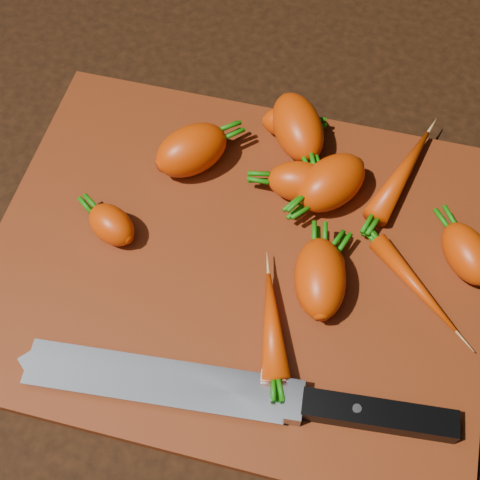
# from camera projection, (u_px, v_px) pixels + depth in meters

# --- Properties ---
(ground) EXTENTS (2.00, 2.00, 0.01)m
(ground) POSITION_uv_depth(u_px,v_px,m) (238.00, 265.00, 0.69)
(ground) COLOR black
(cutting_board) EXTENTS (0.50, 0.40, 0.01)m
(cutting_board) POSITION_uv_depth(u_px,v_px,m) (238.00, 260.00, 0.68)
(cutting_board) COLOR #571D07
(cutting_board) RESTS_ON ground
(carrot_0) EXTENTS (0.09, 0.09, 0.05)m
(carrot_0) POSITION_uv_depth(u_px,v_px,m) (192.00, 150.00, 0.71)
(carrot_0) COLOR #D53C06
(carrot_0) RESTS_ON cutting_board
(carrot_1) EXTENTS (0.07, 0.06, 0.04)m
(carrot_1) POSITION_uv_depth(u_px,v_px,m) (112.00, 225.00, 0.67)
(carrot_1) COLOR #D53C06
(carrot_1) RESTS_ON cutting_board
(carrot_2) EXTENTS (0.09, 0.10, 0.05)m
(carrot_2) POSITION_uv_depth(u_px,v_px,m) (298.00, 127.00, 0.73)
(carrot_2) COLOR #D53C06
(carrot_2) RESTS_ON cutting_board
(carrot_3) EXTENTS (0.07, 0.09, 0.05)m
(carrot_3) POSITION_uv_depth(u_px,v_px,m) (320.00, 278.00, 0.64)
(carrot_3) COLOR #D53C06
(carrot_3) RESTS_ON cutting_board
(carrot_4) EXTENTS (0.07, 0.05, 0.04)m
(carrot_4) POSITION_uv_depth(u_px,v_px,m) (300.00, 182.00, 0.70)
(carrot_4) COLOR #D53C06
(carrot_4) RESTS_ON cutting_board
(carrot_5) EXTENTS (0.06, 0.04, 0.03)m
(carrot_5) POSITION_uv_depth(u_px,v_px,m) (287.00, 122.00, 0.74)
(carrot_5) COLOR #D53C06
(carrot_5) RESTS_ON cutting_board
(carrot_6) EXTENTS (0.07, 0.08, 0.04)m
(carrot_6) POSITION_uv_depth(u_px,v_px,m) (467.00, 253.00, 0.65)
(carrot_6) COLOR #D53C06
(carrot_6) RESTS_ON cutting_board
(carrot_7) EXTENTS (0.07, 0.13, 0.03)m
(carrot_7) POSITION_uv_depth(u_px,v_px,m) (402.00, 174.00, 0.71)
(carrot_7) COLOR #D53C06
(carrot_7) RESTS_ON cutting_board
(carrot_8) EXTENTS (0.10, 0.09, 0.02)m
(carrot_8) POSITION_uv_depth(u_px,v_px,m) (415.00, 284.00, 0.65)
(carrot_8) COLOR #D53C06
(carrot_8) RESTS_ON cutting_board
(carrot_9) EXTENTS (0.06, 0.11, 0.03)m
(carrot_9) POSITION_uv_depth(u_px,v_px,m) (272.00, 325.00, 0.62)
(carrot_9) COLOR #D53C06
(carrot_9) RESTS_ON cutting_board
(carrot_10) EXTENTS (0.05, 0.06, 0.04)m
(carrot_10) POSITION_uv_depth(u_px,v_px,m) (324.00, 272.00, 0.65)
(carrot_10) COLOR #D53C06
(carrot_10) RESTS_ON cutting_board
(carrot_11) EXTENTS (0.09, 0.10, 0.05)m
(carrot_11) POSITION_uv_depth(u_px,v_px,m) (332.00, 183.00, 0.69)
(carrot_11) COLOR #D53C06
(carrot_11) RESTS_ON cutting_board
(knife) EXTENTS (0.39, 0.07, 0.02)m
(knife) POSITION_uv_depth(u_px,v_px,m) (180.00, 384.00, 0.60)
(knife) COLOR gray
(knife) RESTS_ON cutting_board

